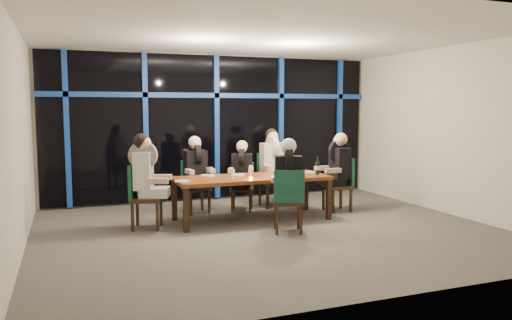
# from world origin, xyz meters

# --- Properties ---
(room) EXTENTS (7.04, 7.00, 3.02)m
(room) POSITION_xyz_m (0.00, 0.00, 2.02)
(room) COLOR #5E5953
(room) RESTS_ON ground
(window_wall) EXTENTS (6.86, 0.43, 2.94)m
(window_wall) POSITION_xyz_m (0.01, 2.93, 1.55)
(window_wall) COLOR black
(window_wall) RESTS_ON ground
(dining_table) EXTENTS (2.60, 1.00, 0.75)m
(dining_table) POSITION_xyz_m (0.00, 0.80, 0.68)
(dining_table) COLOR brown
(dining_table) RESTS_ON ground
(chair_far_left) EXTENTS (0.49, 0.49, 0.95)m
(chair_far_left) POSITION_xyz_m (-0.74, 1.80, 0.53)
(chair_far_left) COLOR #311F10
(chair_far_left) RESTS_ON ground
(chair_far_mid) EXTENTS (0.55, 0.55, 0.89)m
(chair_far_mid) POSITION_xyz_m (0.12, 1.64, 0.50)
(chair_far_mid) COLOR #311F10
(chair_far_mid) RESTS_ON ground
(chair_far_right) EXTENTS (0.49, 0.49, 1.03)m
(chair_far_right) POSITION_xyz_m (0.79, 1.85, 0.58)
(chair_far_right) COLOR #311F10
(chair_far_right) RESTS_ON ground
(chair_end_left) EXTENTS (0.61, 0.61, 1.03)m
(chair_end_left) POSITION_xyz_m (-1.85, 0.85, 0.57)
(chair_end_left) COLOR #311F10
(chair_end_left) RESTS_ON ground
(chair_end_right) EXTENTS (0.46, 0.46, 0.99)m
(chair_end_right) POSITION_xyz_m (1.81, 0.91, 0.55)
(chair_end_right) COLOR #311F10
(chair_end_right) RESTS_ON ground
(chair_near_mid) EXTENTS (0.59, 0.59, 0.99)m
(chair_near_mid) POSITION_xyz_m (0.20, -0.25, 0.55)
(chair_near_mid) COLOR #311F10
(chair_near_mid) RESTS_ON ground
(diner_far_left) EXTENTS (0.50, 0.62, 0.93)m
(diner_far_left) POSITION_xyz_m (-0.74, 1.72, 0.91)
(diner_far_left) COLOR black
(diner_far_left) RESTS_ON ground
(diner_far_mid) EXTENTS (0.56, 0.61, 0.87)m
(diner_far_mid) POSITION_xyz_m (0.09, 1.57, 0.85)
(diner_far_mid) COLOR black
(diner_far_mid) RESTS_ON ground
(diner_far_right) EXTENTS (0.52, 0.64, 1.00)m
(diner_far_right) POSITION_xyz_m (0.79, 1.76, 0.98)
(diner_far_right) COLOR beige
(diner_far_right) RESTS_ON ground
(diner_end_left) EXTENTS (0.70, 0.62, 1.00)m
(diner_end_left) POSITION_xyz_m (-1.77, 0.82, 0.98)
(diner_end_left) COLOR black
(diner_end_left) RESTS_ON ground
(diner_end_right) EXTENTS (0.62, 0.49, 0.96)m
(diner_end_right) POSITION_xyz_m (1.73, 0.91, 0.95)
(diner_end_right) COLOR black
(diner_end_right) RESTS_ON ground
(diner_near_mid) EXTENTS (0.60, 0.68, 0.96)m
(diner_near_mid) POSITION_xyz_m (0.23, -0.17, 0.94)
(diner_near_mid) COLOR black
(diner_near_mid) RESTS_ON ground
(plate_far_left) EXTENTS (0.24, 0.24, 0.01)m
(plate_far_left) POSITION_xyz_m (-0.67, 1.16, 0.76)
(plate_far_left) COLOR white
(plate_far_left) RESTS_ON dining_table
(plate_far_mid) EXTENTS (0.24, 0.24, 0.01)m
(plate_far_mid) POSITION_xyz_m (-0.14, 1.06, 0.76)
(plate_far_mid) COLOR white
(plate_far_mid) RESTS_ON dining_table
(plate_far_right) EXTENTS (0.24, 0.24, 0.01)m
(plate_far_right) POSITION_xyz_m (0.80, 1.20, 0.76)
(plate_far_right) COLOR white
(plate_far_right) RESTS_ON dining_table
(plate_end_left) EXTENTS (0.24, 0.24, 0.01)m
(plate_end_left) POSITION_xyz_m (-1.23, 0.64, 0.76)
(plate_end_left) COLOR white
(plate_end_left) RESTS_ON dining_table
(plate_end_right) EXTENTS (0.24, 0.24, 0.01)m
(plate_end_right) POSITION_xyz_m (1.16, 0.92, 0.76)
(plate_end_right) COLOR white
(plate_end_right) RESTS_ON dining_table
(plate_near_mid) EXTENTS (0.24, 0.24, 0.01)m
(plate_near_mid) POSITION_xyz_m (0.42, 0.36, 0.76)
(plate_near_mid) COLOR white
(plate_near_mid) RESTS_ON dining_table
(wine_bottle) EXTENTS (0.07, 0.07, 0.33)m
(wine_bottle) POSITION_xyz_m (1.14, 0.60, 0.88)
(wine_bottle) COLOR black
(wine_bottle) RESTS_ON dining_table
(water_pitcher) EXTENTS (0.11, 0.10, 0.18)m
(water_pitcher) POSITION_xyz_m (0.80, 0.61, 0.84)
(water_pitcher) COLOR silver
(water_pitcher) RESTS_ON dining_table
(tea_light) EXTENTS (0.05, 0.05, 0.03)m
(tea_light) POSITION_xyz_m (-0.12, 0.52, 0.77)
(tea_light) COLOR #FFAA4C
(tea_light) RESTS_ON dining_table
(wine_glass_a) EXTENTS (0.06, 0.06, 0.16)m
(wine_glass_a) POSITION_xyz_m (-0.38, 0.69, 0.86)
(wine_glass_a) COLOR silver
(wine_glass_a) RESTS_ON dining_table
(wine_glass_b) EXTENTS (0.07, 0.07, 0.17)m
(wine_glass_b) POSITION_xyz_m (0.05, 0.97, 0.87)
(wine_glass_b) COLOR silver
(wine_glass_b) RESTS_ON dining_table
(wine_glass_c) EXTENTS (0.07, 0.07, 0.17)m
(wine_glass_c) POSITION_xyz_m (0.48, 0.74, 0.88)
(wine_glass_c) COLOR white
(wine_glass_c) RESTS_ON dining_table
(wine_glass_d) EXTENTS (0.06, 0.06, 0.16)m
(wine_glass_d) POSITION_xyz_m (-0.66, 0.99, 0.87)
(wine_glass_d) COLOR silver
(wine_glass_d) RESTS_ON dining_table
(wine_glass_e) EXTENTS (0.07, 0.07, 0.19)m
(wine_glass_e) POSITION_xyz_m (0.88, 0.87, 0.89)
(wine_glass_e) COLOR silver
(wine_glass_e) RESTS_ON dining_table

